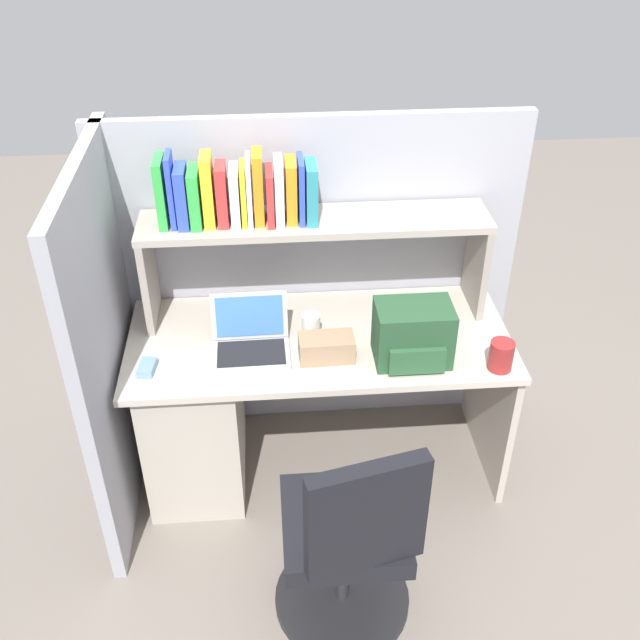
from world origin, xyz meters
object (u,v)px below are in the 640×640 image
Objects in this scene: computer_mouse at (147,368)px; tissue_box at (326,348)px; snack_canister at (501,356)px; paper_cup at (311,326)px; office_chair at (349,547)px; backpack at (413,335)px; laptop at (251,339)px.

computer_mouse is 0.47× the size of tissue_box.
computer_mouse is 0.71m from tissue_box.
snack_canister is (0.67, -0.12, 0.01)m from tissue_box.
paper_cup is 0.78m from snack_canister.
office_chair reaches higher than computer_mouse.
snack_canister reaches higher than paper_cup.
snack_canister is at bearing -14.86° from backpack.
paper_cup is (-0.39, 0.18, -0.07)m from backpack.
snack_canister reaches higher than tissue_box.
paper_cup is 0.11× the size of office_chair.
office_chair reaches higher than tissue_box.
snack_canister is (0.34, -0.09, -0.06)m from backpack.
paper_cup is 0.86× the size of snack_canister.
computer_mouse is at bearing 176.13° from snack_canister.
snack_canister is at bearing -153.26° from office_chair.
backpack is 1.36× the size of tissue_box.
computer_mouse is at bearing -179.10° from tissue_box.
backpack is 0.35m from tissue_box.
office_chair is at bearing -84.86° from paper_cup.
paper_cup is (0.25, 0.07, 0.00)m from laptop.
backpack reaches higher than office_chair.
office_chair is at bearing -89.47° from tissue_box.
paper_cup is at bearing 16.06° from laptop.
laptop is 0.90m from office_chair.
computer_mouse is at bearing -165.17° from laptop.
paper_cup is at bearing 154.67° from backpack.
backpack reaches higher than snack_canister.
tissue_box is (0.05, -0.15, -0.00)m from paper_cup.
computer_mouse is 1.39m from snack_canister.
backpack is at bearing -25.33° from paper_cup.
computer_mouse is (-1.05, 0.00, -0.10)m from backpack.
snack_canister is at bearing -11.66° from laptop.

